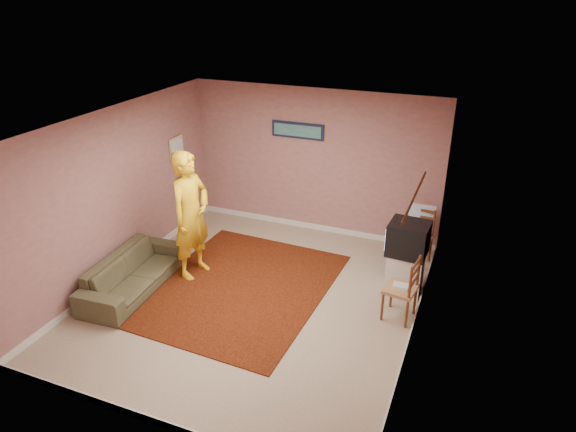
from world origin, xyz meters
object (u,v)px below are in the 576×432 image
at_px(tv_cabinet, 405,272).
at_px(chair_b, 401,282).
at_px(chair_a, 419,232).
at_px(person, 191,215).
at_px(sofa, 133,273).
at_px(crt_tv, 408,238).

distance_m(tv_cabinet, chair_b, 0.73).
height_order(chair_a, chair_b, chair_b).
bearing_deg(chair_b, person, -81.38).
relative_size(chair_b, sofa, 0.27).
bearing_deg(crt_tv, chair_a, 91.01).
distance_m(chair_b, person, 3.22).
bearing_deg(person, tv_cabinet, -68.01).
relative_size(crt_tv, chair_a, 1.20).
bearing_deg(person, chair_a, -53.58).
relative_size(tv_cabinet, crt_tv, 1.08).
bearing_deg(sofa, chair_a, -61.65).
bearing_deg(chair_b, tv_cabinet, -167.65).
relative_size(tv_cabinet, sofa, 0.34).
bearing_deg(chair_a, chair_b, -78.64).
relative_size(chair_a, sofa, 0.26).
bearing_deg(chair_b, crt_tv, -167.18).
height_order(crt_tv, sofa, crt_tv).
height_order(chair_a, sofa, chair_a).
height_order(tv_cabinet, chair_a, chair_a).
distance_m(chair_a, person, 3.59).
xyz_separation_m(chair_a, sofa, (-3.78, -2.36, -0.28)).
bearing_deg(sofa, crt_tv, -72.53).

